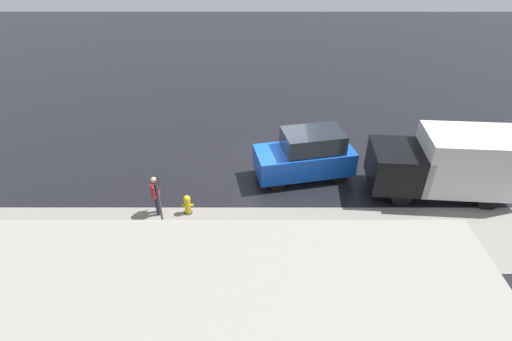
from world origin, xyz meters
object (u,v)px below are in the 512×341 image
Objects in this scene: fire_hydrant at (187,205)px; pedestrian at (156,193)px; moving_hatchback at (306,155)px; sign_post at (159,201)px; delivery_truck at (449,163)px.

pedestrian is at bearing 1.09° from fire_hydrant.
fire_hydrant is (4.51, 2.41, -0.63)m from moving_hatchback.
fire_hydrant is 1.85m from sign_post.
pedestrian is 0.68× the size of sign_post.
sign_post is (10.31, 2.58, 0.20)m from delivery_truck.
pedestrian reaches higher than fire_hydrant.
moving_hatchback is at bearing -156.39° from pedestrian.
moving_hatchback is 6.08m from pedestrian.
moving_hatchback is at bearing -144.03° from sign_post.
sign_post is at bearing 109.99° from pedestrian.
moving_hatchback is 6.33m from sign_post.
pedestrian is 1.49m from sign_post.
delivery_truck is 2.30× the size of sign_post.
fire_hydrant is at bearing 7.54° from delivery_truck.
delivery_truck is at bearing -172.46° from fire_hydrant.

